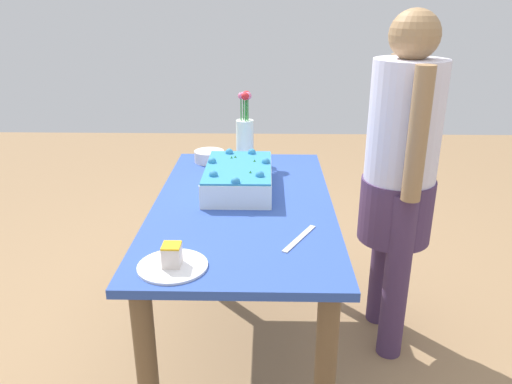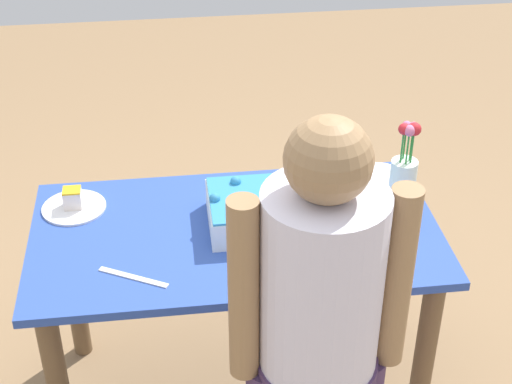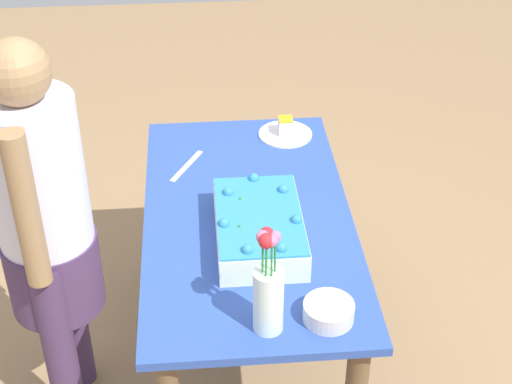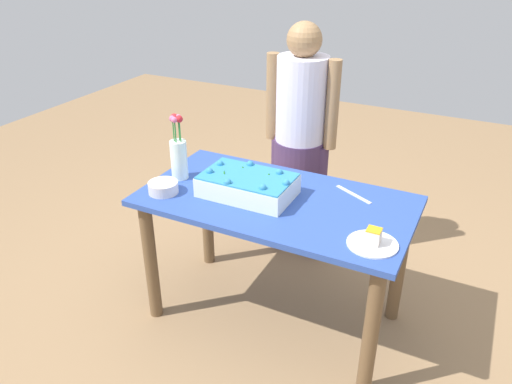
{
  "view_description": "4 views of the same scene",
  "coord_description": "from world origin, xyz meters",
  "px_view_note": "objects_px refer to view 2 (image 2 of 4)",
  "views": [
    {
      "loc": [
        1.88,
        0.09,
        1.52
      ],
      "look_at": [
        -0.05,
        0.05,
        0.77
      ],
      "focal_mm": 35.0,
      "sensor_mm": 36.0,
      "label": 1
    },
    {
      "loc": [
        0.2,
        2.09,
        2.25
      ],
      "look_at": [
        -0.07,
        -0.05,
        0.86
      ],
      "focal_mm": 55.0,
      "sensor_mm": 36.0,
      "label": 2
    },
    {
      "loc": [
        -2.2,
        0.16,
        2.36
      ],
      "look_at": [
        -0.03,
        -0.03,
        0.86
      ],
      "focal_mm": 55.0,
      "sensor_mm": 36.0,
      "label": 3
    },
    {
      "loc": [
        0.88,
        -1.99,
        1.92
      ],
      "look_at": [
        -0.09,
        -0.04,
        0.78
      ],
      "focal_mm": 35.0,
      "sensor_mm": 36.0,
      "label": 4
    }
  ],
  "objects_px": {
    "cake_knife": "(133,277)",
    "fruit_bowl": "(380,180)",
    "serving_plate_with_slice": "(73,204)",
    "person_standing": "(318,342)",
    "sheet_cake": "(278,208)",
    "flower_vase": "(403,180)"
  },
  "relations": [
    {
      "from": "serving_plate_with_slice",
      "to": "cake_knife",
      "type": "bearing_deg",
      "value": 116.78
    },
    {
      "from": "cake_knife",
      "to": "person_standing",
      "type": "xyz_separation_m",
      "value": [
        -0.47,
        0.45,
        0.11
      ]
    },
    {
      "from": "fruit_bowl",
      "to": "person_standing",
      "type": "distance_m",
      "value": 0.95
    },
    {
      "from": "flower_vase",
      "to": "person_standing",
      "type": "distance_m",
      "value": 0.8
    },
    {
      "from": "serving_plate_with_slice",
      "to": "fruit_bowl",
      "type": "relative_size",
      "value": 1.44
    },
    {
      "from": "cake_knife",
      "to": "fruit_bowl",
      "type": "relative_size",
      "value": 1.53
    },
    {
      "from": "serving_plate_with_slice",
      "to": "fruit_bowl",
      "type": "bearing_deg",
      "value": -179.82
    },
    {
      "from": "sheet_cake",
      "to": "fruit_bowl",
      "type": "height_order",
      "value": "sheet_cake"
    },
    {
      "from": "cake_knife",
      "to": "flower_vase",
      "type": "xyz_separation_m",
      "value": [
        -0.89,
        -0.23,
        0.14
      ]
    },
    {
      "from": "sheet_cake",
      "to": "serving_plate_with_slice",
      "type": "relative_size",
      "value": 2.1
    },
    {
      "from": "cake_knife",
      "to": "fruit_bowl",
      "type": "xyz_separation_m",
      "value": [
        -0.87,
        -0.41,
        0.03
      ]
    },
    {
      "from": "fruit_bowl",
      "to": "flower_vase",
      "type": "bearing_deg",
      "value": 96.78
    },
    {
      "from": "serving_plate_with_slice",
      "to": "cake_knife",
      "type": "xyz_separation_m",
      "value": [
        -0.2,
        0.4,
        -0.02
      ]
    },
    {
      "from": "flower_vase",
      "to": "person_standing",
      "type": "relative_size",
      "value": 0.24
    },
    {
      "from": "cake_knife",
      "to": "fruit_bowl",
      "type": "distance_m",
      "value": 0.96
    },
    {
      "from": "cake_knife",
      "to": "person_standing",
      "type": "distance_m",
      "value": 0.66
    },
    {
      "from": "flower_vase",
      "to": "person_standing",
      "type": "height_order",
      "value": "person_standing"
    },
    {
      "from": "sheet_cake",
      "to": "flower_vase",
      "type": "distance_m",
      "value": 0.42
    },
    {
      "from": "serving_plate_with_slice",
      "to": "person_standing",
      "type": "height_order",
      "value": "person_standing"
    },
    {
      "from": "flower_vase",
      "to": "fruit_bowl",
      "type": "height_order",
      "value": "flower_vase"
    },
    {
      "from": "serving_plate_with_slice",
      "to": "person_standing",
      "type": "xyz_separation_m",
      "value": [
        -0.68,
        0.85,
        0.09
      ]
    },
    {
      "from": "serving_plate_with_slice",
      "to": "person_standing",
      "type": "distance_m",
      "value": 1.09
    }
  ]
}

